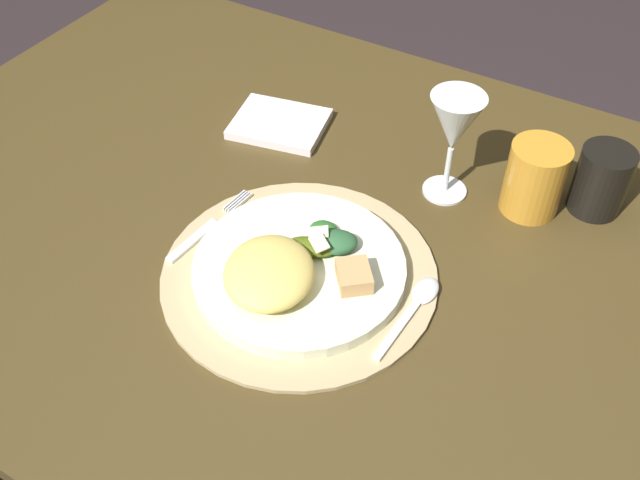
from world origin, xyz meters
The scene contains 13 objects.
ground_plane centered at (0.00, 0.00, 0.00)m, with size 6.00×6.00×0.00m, color #2D2325.
dining_table centered at (0.00, 0.00, 0.60)m, with size 1.22×0.90×0.74m.
placemat centered at (0.07, -0.08, 0.75)m, with size 0.34×0.34×0.01m, color tan.
dinner_plate centered at (0.07, -0.08, 0.76)m, with size 0.26×0.26×0.02m, color silver.
pasta_serving centered at (0.06, -0.13, 0.78)m, with size 0.12×0.11×0.04m, color #ECCD66.
salad_greens centered at (0.09, -0.04, 0.78)m, with size 0.09×0.07×0.03m.
bread_piece centered at (0.14, -0.08, 0.78)m, with size 0.05×0.04×0.02m, color tan.
fork centered at (-0.07, -0.08, 0.75)m, with size 0.03×0.16×0.00m.
spoon centered at (0.22, -0.06, 0.75)m, with size 0.03×0.14×0.01m.
napkin centered at (-0.11, 0.16, 0.75)m, with size 0.14×0.11×0.01m, color white.
wine_glass centered at (0.16, 0.15, 0.85)m, with size 0.07×0.07×0.15m.
amber_tumbler centered at (0.27, 0.18, 0.79)m, with size 0.08×0.08×0.10m, color orange.
dark_tumbler centered at (0.35, 0.22, 0.79)m, with size 0.07×0.07×0.09m, color black.
Camera 1 is at (0.40, -0.59, 1.41)m, focal length 41.11 mm.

